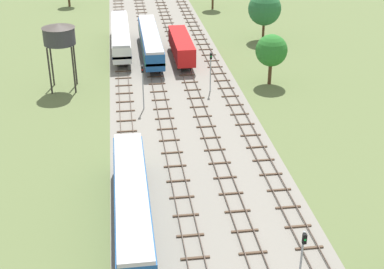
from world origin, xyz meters
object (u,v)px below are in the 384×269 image
diesel_railcar_far_left_nearest (132,201)px  passenger_coach_far_left_midfar (121,35)px  passenger_coach_left_mid (150,40)px  signal_post_nearest (143,82)px  signal_post_near (211,67)px  freight_boxcar_centre_left_near (181,46)px  signal_post_mid (302,254)px  water_tower (59,35)px

diesel_railcar_far_left_nearest → passenger_coach_far_left_midfar: 50.79m
passenger_coach_far_left_midfar → passenger_coach_left_mid: bearing=-39.1°
passenger_coach_left_mid → signal_post_nearest: 21.80m
diesel_railcar_far_left_nearest → signal_post_near: size_ratio=3.62×
freight_boxcar_centre_left_near → signal_post_mid: signal_post_mid is taller
diesel_railcar_far_left_nearest → passenger_coach_far_left_midfar: same height
diesel_railcar_far_left_nearest → signal_post_near: bearing=68.4°
freight_boxcar_centre_left_near → signal_post_near: 14.13m
signal_post_nearest → signal_post_near: (9.53, 4.82, -0.16)m
diesel_railcar_far_left_nearest → signal_post_mid: signal_post_mid is taller
freight_boxcar_centre_left_near → passenger_coach_far_left_midfar: 11.72m
diesel_railcar_far_left_nearest → passenger_coach_left_mid: (4.77, 46.92, 0.02)m
diesel_railcar_far_left_nearest → signal_post_near: (11.92, 30.10, 0.98)m
freight_boxcar_centre_left_near → passenger_coach_far_left_midfar: (-9.54, 6.80, 0.16)m
passenger_coach_far_left_midfar → signal_post_near: bearing=-60.1°
diesel_railcar_far_left_nearest → freight_boxcar_centre_left_near: size_ratio=1.46×
freight_boxcar_centre_left_near → passenger_coach_left_mid: (-4.77, 2.93, 0.16)m
passenger_coach_left_mid → signal_post_mid: size_ratio=4.18×
freight_boxcar_centre_left_near → signal_post_mid: (2.38, -53.68, 0.90)m
freight_boxcar_centre_left_near → signal_post_mid: 53.74m
diesel_railcar_far_left_nearest → water_tower: bearing=103.7°
signal_post_nearest → signal_post_mid: signal_post_nearest is taller
signal_post_nearest → signal_post_mid: bearing=-74.8°
diesel_railcar_far_left_nearest → water_tower: 35.28m
diesel_railcar_far_left_nearest → signal_post_mid: 15.38m
water_tower → diesel_railcar_far_left_nearest: bearing=-76.3°
passenger_coach_far_left_midfar → signal_post_nearest: (2.38, -25.51, 1.13)m
freight_boxcar_centre_left_near → signal_post_near: bearing=-80.3°
water_tower → signal_post_nearest: 14.30m
passenger_coach_left_mid → passenger_coach_far_left_midfar: (-4.77, 3.87, 0.00)m
diesel_railcar_far_left_nearest → signal_post_mid: bearing=-39.1°
passenger_coach_far_left_midfar → signal_post_near: 23.89m
passenger_coach_left_mid → passenger_coach_far_left_midfar: same height
passenger_coach_left_mid → signal_post_near: signal_post_near is taller
freight_boxcar_centre_left_near → passenger_coach_far_left_midfar: size_ratio=0.64×
freight_boxcar_centre_left_near → passenger_coach_left_mid: bearing=148.4°
passenger_coach_left_mid → water_tower: 19.14m
passenger_coach_far_left_midfar → signal_post_mid: size_ratio=4.18×
freight_boxcar_centre_left_near → passenger_coach_left_mid: passenger_coach_left_mid is taller
freight_boxcar_centre_left_near → passenger_coach_far_left_midfar: bearing=144.5°
passenger_coach_left_mid → signal_post_near: size_ratio=3.89×
passenger_coach_far_left_midfar → signal_post_mid: bearing=-78.9°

